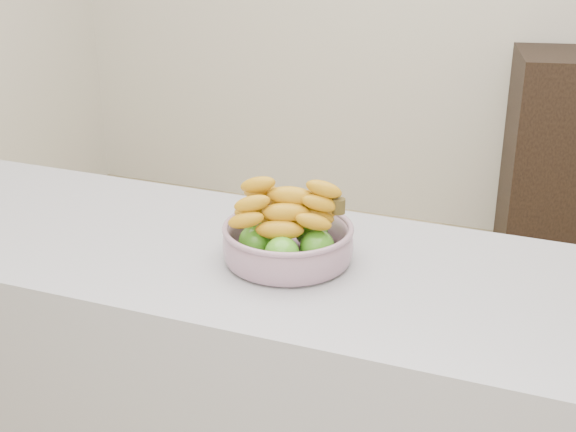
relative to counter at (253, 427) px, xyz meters
name	(u,v)px	position (x,y,z in m)	size (l,w,h in m)	color
counter	(253,427)	(0.00, 0.00, 0.00)	(2.00, 0.60, 0.90)	#92929A
cabinet	(569,161)	(0.57, 2.17, 0.03)	(0.53, 0.42, 0.95)	black
fruit_bowl	(288,238)	(0.09, 0.00, 0.50)	(0.27, 0.27, 0.16)	#9FA8BF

